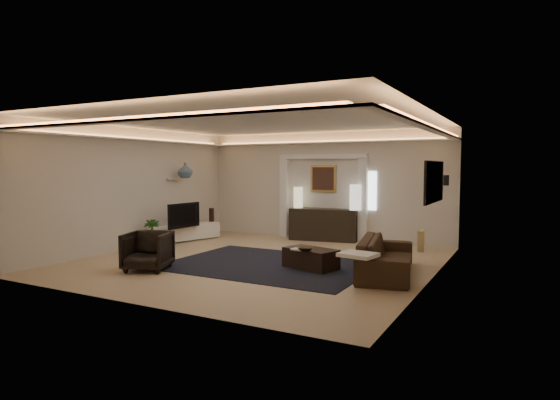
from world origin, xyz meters
The scene contains 33 objects.
floor centered at (0.00, 0.00, 0.00)m, with size 7.00×7.00×0.00m, color tan.
ceiling centered at (0.00, 0.00, 2.90)m, with size 7.00×7.00×0.00m, color white.
wall_back centered at (0.00, 3.50, 1.45)m, with size 7.00×7.00×0.00m, color beige.
wall_front centered at (0.00, -3.50, 1.45)m, with size 7.00×7.00×0.00m, color beige.
wall_left centered at (-3.50, 0.00, 1.45)m, with size 7.00×7.00×0.00m, color beige.
wall_right centered at (3.50, 0.00, 1.45)m, with size 7.00×7.00×0.00m, color beige.
cove_soffit centered at (0.00, 0.00, 2.62)m, with size 7.00×7.00×0.04m, color silver.
daylight_slit centered at (1.35, 3.48, 1.35)m, with size 0.25×0.03×1.00m, color white.
area_rug centered at (0.40, -0.20, 0.01)m, with size 4.00×3.00×0.01m, color black.
pilaster_left centered at (-1.15, 3.40, 1.10)m, with size 0.22×0.20×2.20m, color silver.
pilaster_right centered at (1.15, 3.40, 1.10)m, with size 0.22×0.20×2.20m, color silver.
alcove_header centered at (0.00, 3.40, 2.25)m, with size 2.52×0.20×0.12m, color silver.
painting_frame centered at (0.00, 3.47, 1.65)m, with size 0.74×0.04×0.74m, color tan.
painting_canvas centered at (0.00, 3.44, 1.65)m, with size 0.62×0.02×0.62m, color #4C2D1E.
art_panel_frame centered at (3.47, 0.30, 1.70)m, with size 0.04×1.64×0.74m, color black.
art_panel_gold centered at (3.44, 0.30, 1.70)m, with size 0.02×1.50×0.62m, color tan.
wall_sconce centered at (3.38, 2.20, 1.68)m, with size 0.12×0.12×0.22m, color black.
wall_niche centered at (-3.44, 1.40, 1.65)m, with size 0.10×0.55×0.04m, color silver.
console centered at (0.12, 3.25, 0.40)m, with size 1.80×0.56×0.90m, color black.
lamp_left centered at (-0.65, 3.25, 1.09)m, with size 0.25×0.25×0.56m, color #FDEEBD.
lamp_right centered at (0.99, 3.25, 1.09)m, with size 0.30×0.30×0.66m, color white.
media_ledge centered at (-3.15, 1.39, 0.23)m, with size 0.52×2.06×0.39m, color white.
tv centered at (-2.89, 0.99, 0.77)m, with size 0.14×1.10×0.63m, color black.
figurine centered at (-2.98, 2.42, 0.64)m, with size 0.14×0.14×0.38m, color black.
ginger_jar centered at (-3.15, 1.50, 1.87)m, with size 0.39×0.39×0.41m, color #49565C.
plant centered at (-3.15, 0.20, 0.34)m, with size 0.38×0.38×0.68m, color #183E0F.
sofa centered at (2.70, 0.05, 0.33)m, with size 0.89×2.28×0.67m, color black.
throw_blanket centered at (2.57, -1.14, 0.55)m, with size 0.56×0.46×0.06m, color white.
throw_pillow centered at (3.15, 0.86, 0.55)m, with size 0.12×0.40×0.40m, color tan.
coffee_table centered at (1.28, -0.16, 0.20)m, with size 1.02×0.56×0.38m, color black.
bowl centered at (1.30, -0.44, 0.45)m, with size 0.30×0.30×0.07m, color #322412.
magazine centered at (1.15, -0.44, 0.42)m, with size 0.25×0.18×0.03m, color beige.
armchair centered at (-1.40, -1.75, 0.37)m, with size 0.79×0.81×0.74m, color black.
Camera 1 is at (4.99, -8.34, 1.96)m, focal length 30.15 mm.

